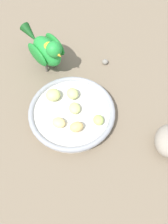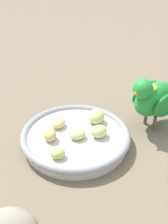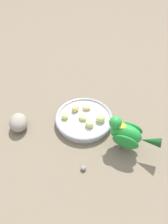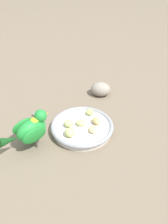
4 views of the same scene
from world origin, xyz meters
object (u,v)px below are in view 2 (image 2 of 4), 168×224
object	(u,v)px
apple_piece_2	(58,123)
apple_piece_5	(50,135)
apple_piece_0	(77,134)
parrot	(156,97)
apple_piece_3	(95,115)
apple_piece_1	(99,131)
feeding_bowl	(75,138)
apple_piece_4	(58,153)

from	to	relation	value
apple_piece_2	apple_piece_5	xyz separation A→B (m)	(0.03, -0.03, 0.00)
apple_piece_2	apple_piece_0	bearing A→B (deg)	24.52
apple_piece_5	parrot	xyz separation A→B (m)	(0.01, 0.22, 0.04)
apple_piece_0	apple_piece_3	distance (m)	0.07
apple_piece_5	apple_piece_1	bearing A→B (deg)	73.87
apple_piece_2	parrot	distance (m)	0.20
apple_piece_0	parrot	size ratio (longest dim) A/B	0.18
apple_piece_5	feeding_bowl	bearing A→B (deg)	81.90
apple_piece_0	apple_piece_5	bearing A→B (deg)	-106.90
feeding_bowl	apple_piece_0	bearing A→B (deg)	7.75
apple_piece_1	apple_piece_5	xyz separation A→B (m)	(-0.03, -0.09, -0.00)
apple_piece_1	apple_piece_4	world-z (taller)	apple_piece_1
parrot	apple_piece_4	bearing A→B (deg)	-4.03
apple_piece_0	apple_piece_5	world-z (taller)	apple_piece_5
feeding_bowl	apple_piece_2	bearing A→B (deg)	-152.47
apple_piece_1	apple_piece_2	distance (m)	0.09
apple_piece_2	apple_piece_1	bearing A→B (deg)	46.26
feeding_bowl	apple_piece_1	world-z (taller)	apple_piece_1
apple_piece_1	parrot	size ratio (longest dim) A/B	0.18
feeding_bowl	parrot	size ratio (longest dim) A/B	1.23
feeding_bowl	apple_piece_3	distance (m)	0.07
apple_piece_1	apple_piece_0	bearing A→B (deg)	-105.15
feeding_bowl	apple_piece_3	xyz separation A→B (m)	(-0.03, 0.05, 0.02)
feeding_bowl	apple_piece_1	bearing A→B (deg)	65.12
apple_piece_2	apple_piece_3	xyz separation A→B (m)	(0.01, 0.08, 0.00)
apple_piece_0	parrot	distance (m)	0.18
apple_piece_0	apple_piece_4	world-z (taller)	same
apple_piece_3	apple_piece_5	size ratio (longest dim) A/B	1.10
apple_piece_1	apple_piece_4	distance (m)	0.10
feeding_bowl	parrot	xyz separation A→B (m)	(-0.00, 0.17, 0.05)
apple_piece_3	apple_piece_0	bearing A→B (deg)	-53.64
feeding_bowl	apple_piece_0	distance (m)	0.02
apple_piece_4	parrot	size ratio (longest dim) A/B	0.15
apple_piece_0	apple_piece_2	world-z (taller)	same
apple_piece_0	apple_piece_1	xyz separation A→B (m)	(0.01, 0.04, 0.00)
parrot	apple_piece_3	bearing A→B (deg)	-30.74
apple_piece_4	parrot	xyz separation A→B (m)	(-0.05, 0.22, 0.04)
apple_piece_0	feeding_bowl	bearing A→B (deg)	-172.25
apple_piece_2	parrot	xyz separation A→B (m)	(0.04, 0.19, 0.04)
apple_piece_1	apple_piece_4	size ratio (longest dim) A/B	1.19
apple_piece_5	apple_piece_4	bearing A→B (deg)	-2.60
apple_piece_1	apple_piece_4	bearing A→B (deg)	-72.81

